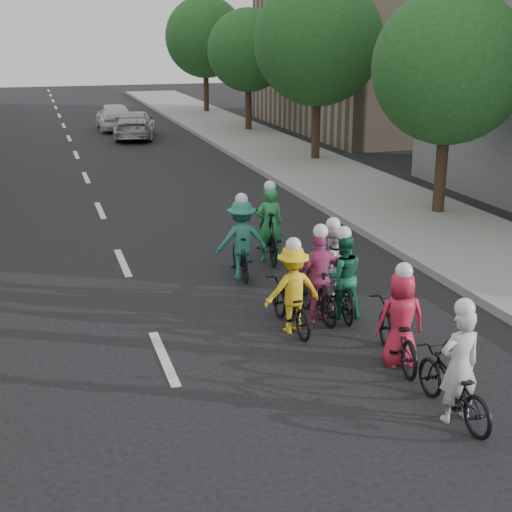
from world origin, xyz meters
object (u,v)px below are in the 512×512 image
cyclist_0 (455,380)px  cyclist_1 (341,282)px  cyclist_2 (292,297)px  cyclist_7 (241,245)px  cyclist_3 (318,285)px  cyclist_4 (398,328)px  follow_car_trail (114,116)px  cyclist_5 (268,232)px  cyclist_6 (330,275)px  follow_car_lead (135,125)px

cyclist_0 → cyclist_1: cyclist_0 is taller
cyclist_2 → cyclist_7: (-0.05, 2.84, 0.10)m
cyclist_1 → cyclist_3: size_ratio=1.01×
cyclist_0 → cyclist_4: bearing=-93.1°
cyclist_0 → follow_car_trail: (-0.85, 30.34, 0.15)m
cyclist_3 → cyclist_4: cyclist_3 is taller
cyclist_3 → cyclist_0: bearing=92.0°
cyclist_5 → cyclist_6: cyclist_5 is taller
cyclist_6 → cyclist_7: bearing=-68.4°
cyclist_1 → cyclist_7: size_ratio=0.99×
follow_car_lead → cyclist_7: bearing=98.9°
cyclist_3 → cyclist_5: (0.26, 3.53, 0.00)m
cyclist_3 → cyclist_2: bearing=22.4°
cyclist_4 → cyclist_6: bearing=-78.6°
cyclist_0 → cyclist_5: cyclist_5 is taller
cyclist_0 → cyclist_3: cyclist_3 is taller
cyclist_3 → cyclist_6: size_ratio=0.98×
follow_car_trail → cyclist_4: bearing=92.0°
cyclist_0 → cyclist_7: size_ratio=0.95×
cyclist_4 → cyclist_7: bearing=-65.3°
cyclist_7 → cyclist_3: bearing=108.7°
cyclist_5 → cyclist_6: size_ratio=1.09×
cyclist_7 → follow_car_lead: (0.80, 20.79, -0.06)m
cyclist_3 → cyclist_6: cyclist_3 is taller
cyclist_5 → follow_car_lead: 19.79m
cyclist_4 → cyclist_7: (-1.16, 4.51, 0.13)m
cyclist_4 → cyclist_5: 5.51m
cyclist_3 → cyclist_6: bearing=-135.6°
cyclist_7 → cyclist_5: bearing=-128.2°
cyclist_7 → cyclist_2: bearing=95.3°
cyclist_5 → cyclist_0: bearing=98.2°
cyclist_4 → cyclist_5: cyclist_5 is taller
cyclist_3 → follow_car_trail: (-0.42, 26.69, 0.06)m
cyclist_2 → cyclist_5: cyclist_5 is taller
cyclist_0 → cyclist_6: bearing=-90.8°
cyclist_1 → cyclist_5: size_ratio=0.91×
cyclist_6 → cyclist_0: bearing=82.4°
follow_car_lead → cyclist_2: bearing=99.3°
cyclist_0 → cyclist_6: (0.03, 4.17, 0.06)m
cyclist_2 → follow_car_lead: size_ratio=0.38×
cyclist_1 → follow_car_trail: size_ratio=0.43×
cyclist_5 → cyclist_6: (0.19, -3.01, -0.04)m
cyclist_6 → cyclist_7: cyclist_7 is taller
cyclist_3 → follow_car_trail: size_ratio=0.43×
cyclist_1 → follow_car_trail: 26.67m
cyclist_1 → follow_car_trail: (-0.87, 26.65, 0.07)m
follow_car_trail → cyclist_5: bearing=91.8°
cyclist_6 → cyclist_7: size_ratio=1.00×
cyclist_6 → follow_car_lead: (-0.31, 22.80, 0.04)m
cyclist_1 → cyclist_2: 1.11m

